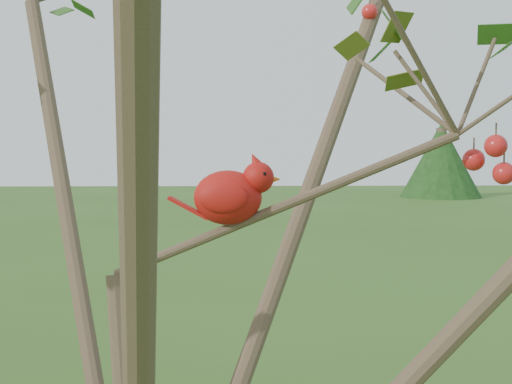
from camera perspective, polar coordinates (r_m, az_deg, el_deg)
crabapple_tree at (r=1.16m, az=-8.53°, el=0.75°), size 2.35×2.05×2.95m
cardinal at (r=1.26m, az=-1.97°, el=-0.21°), size 0.20×0.11×0.14m
distant_trees at (r=26.31m, az=-8.79°, el=1.97°), size 40.63×14.20×3.32m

